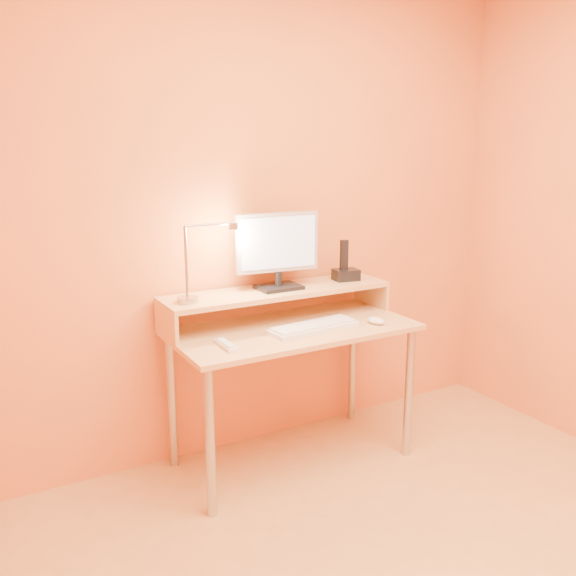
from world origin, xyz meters
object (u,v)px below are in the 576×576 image
lamp_base (188,300)px  monitor_panel (277,242)px  remote_control (226,345)px  keyboard (314,328)px  mouse (376,321)px  phone_dock (346,275)px

lamp_base → monitor_panel: bearing=4.6°
remote_control → lamp_base: bearing=109.0°
keyboard → mouse: 0.33m
remote_control → mouse: bearing=-2.4°
phone_dock → remote_control: (-0.83, -0.27, -0.18)m
mouse → remote_control: bearing=165.1°
remote_control → monitor_panel: bearing=34.9°
monitor_panel → keyboard: 0.47m
lamp_base → remote_control: 0.31m
monitor_panel → phone_dock: 0.46m
keyboard → mouse: bearing=-16.8°
keyboard → phone_dock: bearing=29.8°
keyboard → remote_control: keyboard is taller
mouse → remote_control: size_ratio=0.60×
monitor_panel → remote_control: bearing=-140.5°
lamp_base → mouse: (0.88, -0.29, -0.16)m
lamp_base → keyboard: (0.56, -0.22, -0.16)m
phone_dock → mouse: bearing=-86.5°
phone_dock → remote_control: phone_dock is taller
remote_control → keyboard: bearing=3.8°
monitor_panel → keyboard: bearing=-72.1°
mouse → monitor_panel: bearing=127.7°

